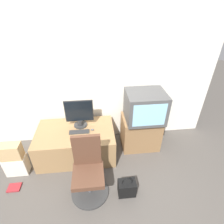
% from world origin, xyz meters
% --- Properties ---
extents(ground_plane, '(12.00, 12.00, 0.00)m').
position_xyz_m(ground_plane, '(0.00, 0.00, 0.00)').
color(ground_plane, '#4C4742').
extents(wall_back, '(4.40, 0.05, 2.60)m').
position_xyz_m(wall_back, '(0.00, 1.32, 1.30)').
color(wall_back, silver).
rests_on(wall_back, ground_plane).
extents(desk, '(1.30, 0.79, 0.52)m').
position_xyz_m(desk, '(-0.30, 0.84, 0.26)').
color(desk, '#937047').
rests_on(desk, ground_plane).
extents(side_stand, '(0.67, 0.49, 0.62)m').
position_xyz_m(side_stand, '(0.86, 0.95, 0.31)').
color(side_stand, olive).
rests_on(side_stand, ground_plane).
extents(main_monitor, '(0.47, 0.23, 0.49)m').
position_xyz_m(main_monitor, '(-0.21, 0.99, 0.76)').
color(main_monitor, '#2D2D2D').
rests_on(main_monitor, desk).
extents(keyboard, '(0.33, 0.10, 0.01)m').
position_xyz_m(keyboard, '(-0.23, 0.80, 0.53)').
color(keyboard, '#2D2D2D').
rests_on(keyboard, desk).
extents(mouse, '(0.06, 0.04, 0.02)m').
position_xyz_m(mouse, '(-0.01, 0.82, 0.53)').
color(mouse, '#4C4C51').
rests_on(mouse, desk).
extents(crt_tv, '(0.64, 0.54, 0.50)m').
position_xyz_m(crt_tv, '(0.88, 0.92, 0.87)').
color(crt_tv, '#474747').
rests_on(crt_tv, side_stand).
extents(office_chair, '(0.54, 0.54, 0.92)m').
position_xyz_m(office_chair, '(-0.08, 0.09, 0.36)').
color(office_chair, '#333333').
rests_on(office_chair, ground_plane).
extents(cardboard_box_lower, '(0.33, 0.18, 0.33)m').
position_xyz_m(cardboard_box_lower, '(-1.23, 0.52, 0.17)').
color(cardboard_box_lower, beige).
rests_on(cardboard_box_lower, ground_plane).
extents(cardboard_box_upper, '(0.30, 0.16, 0.26)m').
position_xyz_m(cardboard_box_upper, '(-1.23, 0.52, 0.46)').
color(cardboard_box_upper, tan).
rests_on(cardboard_box_upper, cardboard_box_lower).
extents(handbag, '(0.25, 0.16, 0.33)m').
position_xyz_m(handbag, '(0.44, -0.03, 0.13)').
color(handbag, black).
rests_on(handbag, ground_plane).
extents(book, '(0.18, 0.14, 0.02)m').
position_xyz_m(book, '(-1.21, 0.23, 0.01)').
color(book, maroon).
rests_on(book, ground_plane).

